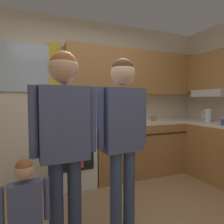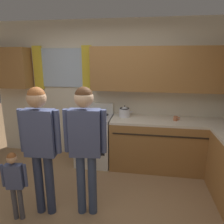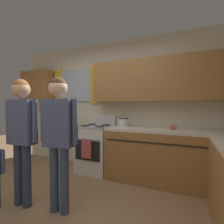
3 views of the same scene
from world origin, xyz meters
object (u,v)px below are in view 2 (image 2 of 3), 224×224
stovetop_kettle (125,112)px  small_child (15,179)px  stove_oven (94,139)px  adult_in_plaid (85,138)px  adult_holding_child (40,138)px  cup_terracotta (176,118)px

stovetop_kettle → small_child: bearing=-124.1°
stove_oven → stovetop_kettle: 0.77m
adult_in_plaid → adult_holding_child: bearing=-171.4°
stovetop_kettle → adult_in_plaid: bearing=-102.8°
stove_oven → adult_in_plaid: bearing=-80.2°
stove_oven → small_child: 1.68m
adult_in_plaid → small_child: (-0.81, -0.25, -0.47)m
cup_terracotta → stovetop_kettle: size_ratio=0.40×
stovetop_kettle → adult_in_plaid: adult_in_plaid is taller
stove_oven → adult_in_plaid: adult_in_plaid is taller
adult_holding_child → adult_in_plaid: 0.53m
adult_holding_child → small_child: 0.57m
cup_terracotta → adult_in_plaid: (-1.20, -1.30, 0.09)m
stovetop_kettle → adult_in_plaid: size_ratio=0.17×
cup_terracotta → small_child: (-2.01, -1.55, -0.38)m
cup_terracotta → stovetop_kettle: (-0.88, 0.11, 0.06)m
cup_terracotta → small_child: bearing=-142.3°
stovetop_kettle → small_child: stovetop_kettle is taller
adult_holding_child → small_child: (-0.28, -0.17, -0.47)m
adult_holding_child → cup_terracotta: bearing=38.7°
adult_in_plaid → stove_oven: bearing=99.8°
stove_oven → stovetop_kettle: stovetop_kettle is taller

